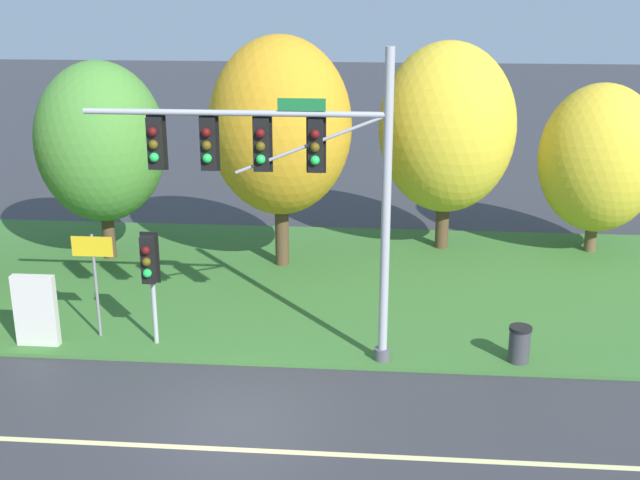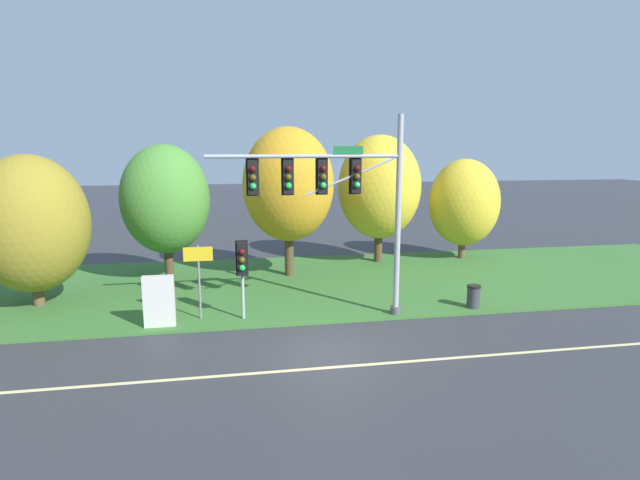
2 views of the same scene
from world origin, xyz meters
name	(u,v)px [view 1 (image 1 of 2)]	position (x,y,z in m)	size (l,w,h in m)	color
ground_plane	(233,419)	(0.00, 0.00, 0.00)	(160.00, 160.00, 0.00)	#333338
lane_stripe	(222,449)	(0.00, -1.20, 0.00)	(36.00, 0.16, 0.01)	beige
grass_verge	(282,281)	(0.00, 8.25, 0.05)	(48.00, 11.50, 0.10)	#386B2D
traffic_signal_mast	(286,169)	(0.88, 2.93, 4.91)	(7.27, 0.49, 7.61)	#9EA0A5
pedestrian_signal_near_kerb	(149,266)	(-2.66, 3.27, 2.29)	(0.46, 0.55, 3.04)	#9EA0A5
route_sign_post	(94,267)	(-4.26, 3.71, 2.04)	(1.07, 0.08, 2.82)	slate
tree_left_of_mast	(101,142)	(-6.10, 9.94, 4.06)	(4.20, 4.20, 6.60)	#4C3823
tree_behind_signpost	(280,127)	(-0.16, 9.75, 4.70)	(4.52, 4.52, 7.45)	#4C3823
tree_mid_verge	(447,128)	(5.21, 12.00, 4.34)	(4.62, 4.62, 7.14)	#4C3823
tree_tall_centre	(599,159)	(10.35, 12.01, 3.38)	(4.03, 4.03, 5.81)	brown
info_kiosk	(36,311)	(-5.66, 3.07, 1.04)	(1.10, 0.24, 1.90)	beige
trash_bin	(519,344)	(6.58, 3.13, 0.57)	(0.56, 0.56, 0.93)	#38383D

